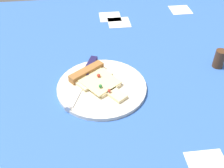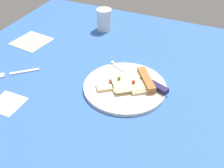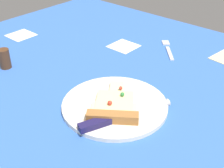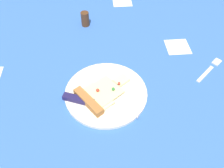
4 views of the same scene
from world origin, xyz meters
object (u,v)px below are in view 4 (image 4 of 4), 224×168
plate (106,93)px  knife (93,103)px  fork (210,68)px  pizza_slice (100,94)px  pepper_shaker (85,19)px

plate → knife: knife is taller
knife → fork: size_ratio=1.83×
plate → fork: 38.61cm
pizza_slice → pepper_shaker: pepper_shaker is taller
plate → pepper_shaker: pepper_shaker is taller
plate → pepper_shaker: size_ratio=4.35×
pizza_slice → pepper_shaker: 40.56cm
knife → plate: bearing=157.8°
plate → fork: bearing=-77.6°
pizza_slice → fork: size_ratio=1.47×
knife → fork: (12.96, -42.14, -1.29)cm
fork → knife: bearing=-114.5°
fork → pepper_shaker: bearing=-166.2°
plate → pizza_slice: size_ratio=1.42×
pizza_slice → knife: size_ratio=0.81×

